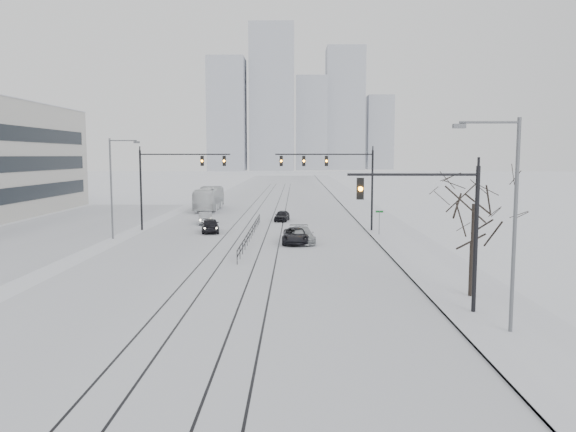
% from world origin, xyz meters
% --- Properties ---
extents(ground, '(500.00, 500.00, 0.00)m').
position_xyz_m(ground, '(0.00, 0.00, 0.00)').
color(ground, white).
rests_on(ground, ground).
extents(road, '(22.00, 260.00, 0.02)m').
position_xyz_m(road, '(0.00, 60.00, 0.01)').
color(road, silver).
rests_on(road, ground).
extents(sidewalk_east, '(5.00, 260.00, 0.16)m').
position_xyz_m(sidewalk_east, '(13.50, 60.00, 0.08)').
color(sidewalk_east, silver).
rests_on(sidewalk_east, ground).
extents(curb, '(0.10, 260.00, 0.12)m').
position_xyz_m(curb, '(11.05, 60.00, 0.06)').
color(curb, gray).
rests_on(curb, ground).
extents(parking_strip, '(14.00, 60.00, 0.03)m').
position_xyz_m(parking_strip, '(-20.00, 35.00, 0.01)').
color(parking_strip, silver).
rests_on(parking_strip, ground).
extents(tram_rails, '(5.30, 180.00, 0.01)m').
position_xyz_m(tram_rails, '(-0.00, 40.00, 0.02)').
color(tram_rails, black).
rests_on(tram_rails, ground).
extents(skyline, '(96.00, 48.00, 72.00)m').
position_xyz_m(skyline, '(5.02, 273.63, 30.65)').
color(skyline, '#A0A4AF').
rests_on(skyline, ground).
extents(traffic_mast_near, '(6.10, 0.37, 7.00)m').
position_xyz_m(traffic_mast_near, '(10.79, 6.00, 4.56)').
color(traffic_mast_near, black).
rests_on(traffic_mast_near, ground).
extents(traffic_mast_ne, '(9.60, 0.37, 8.00)m').
position_xyz_m(traffic_mast_ne, '(8.15, 34.99, 5.76)').
color(traffic_mast_ne, black).
rests_on(traffic_mast_ne, ground).
extents(traffic_mast_nw, '(9.10, 0.37, 8.00)m').
position_xyz_m(traffic_mast_nw, '(-8.52, 36.00, 5.57)').
color(traffic_mast_nw, black).
rests_on(traffic_mast_nw, ground).
extents(street_light_east, '(2.73, 0.25, 9.00)m').
position_xyz_m(street_light_east, '(12.70, 3.00, 5.21)').
color(street_light_east, '#595B60').
rests_on(street_light_east, ground).
extents(street_light_west, '(2.73, 0.25, 9.00)m').
position_xyz_m(street_light_west, '(-12.20, 30.00, 5.21)').
color(street_light_west, '#595B60').
rests_on(street_light_west, ground).
extents(bare_tree, '(4.40, 4.40, 6.10)m').
position_xyz_m(bare_tree, '(13.20, 9.00, 4.49)').
color(bare_tree, black).
rests_on(bare_tree, ground).
extents(median_fence, '(0.06, 24.00, 1.00)m').
position_xyz_m(median_fence, '(0.00, 30.00, 0.53)').
color(median_fence, black).
rests_on(median_fence, ground).
extents(street_sign, '(0.70, 0.06, 2.40)m').
position_xyz_m(street_sign, '(11.80, 32.00, 1.61)').
color(street_sign, '#595B60').
rests_on(street_sign, ground).
extents(sedan_sb_inner, '(2.37, 4.41, 1.42)m').
position_xyz_m(sedan_sb_inner, '(-4.32, 34.18, 0.71)').
color(sedan_sb_inner, black).
rests_on(sedan_sb_inner, ground).
extents(sedan_sb_outer, '(2.11, 4.32, 1.36)m').
position_xyz_m(sedan_sb_outer, '(-5.87, 40.93, 0.68)').
color(sedan_sb_outer, '#A4A7AC').
rests_on(sedan_sb_outer, ground).
extents(sedan_nb_front, '(2.29, 4.85, 1.34)m').
position_xyz_m(sedan_nb_front, '(4.02, 27.45, 0.67)').
color(sedan_nb_front, black).
rests_on(sedan_nb_front, ground).
extents(sedan_nb_right, '(2.46, 4.90, 1.36)m').
position_xyz_m(sedan_nb_right, '(4.55, 27.75, 0.68)').
color(sedan_nb_right, '#A3A7AB').
rests_on(sedan_nb_right, ground).
extents(sedan_nb_far, '(1.92, 3.75, 1.22)m').
position_xyz_m(sedan_nb_far, '(2.45, 43.88, 0.61)').
color(sedan_nb_far, black).
rests_on(sedan_nb_far, ground).
extents(box_truck, '(2.71, 11.41, 3.17)m').
position_xyz_m(box_truck, '(-7.88, 56.69, 1.59)').
color(box_truck, silver).
rests_on(box_truck, ground).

